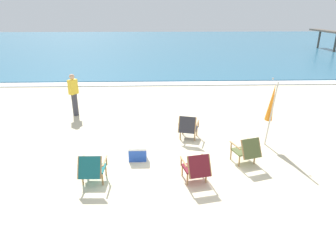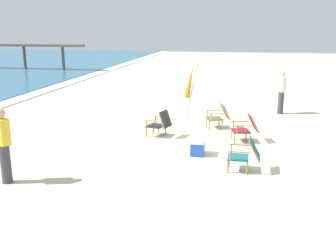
# 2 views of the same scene
# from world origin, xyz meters

# --- Properties ---
(ground_plane) EXTENTS (80.00, 80.00, 0.00)m
(ground_plane) POSITION_xyz_m (0.00, 0.00, 0.00)
(ground_plane) COLOR beige
(beach_chair_far_center) EXTENTS (0.74, 0.81, 0.82)m
(beach_chair_far_center) POSITION_xyz_m (0.47, 1.85, 0.43)
(beach_chair_far_center) COLOR #28282D
(beach_chair_far_center) RESTS_ON ground
(beach_chair_front_left) EXTENTS (0.61, 0.76, 0.79)m
(beach_chair_front_left) POSITION_xyz_m (-2.04, -0.69, 0.42)
(beach_chair_front_left) COLOR #196066
(beach_chair_front_left) RESTS_ON ground
(beach_chair_front_right) EXTENTS (0.76, 0.86, 0.80)m
(beach_chair_front_right) POSITION_xyz_m (1.87, 0.14, 0.43)
(beach_chair_front_right) COLOR #515B33
(beach_chair_front_right) RESTS_ON ground
(beach_chair_back_right) EXTENTS (0.71, 0.84, 0.79)m
(beach_chair_back_right) POSITION_xyz_m (0.42, -0.73, 0.42)
(beach_chair_back_right) COLOR maroon
(beach_chair_back_right) RESTS_ON ground
(umbrella_furled_orange) EXTENTS (0.23, 0.52, 2.09)m
(umbrella_furled_orange) POSITION_xyz_m (2.82, 1.26, 1.37)
(umbrella_furled_orange) COLOR #B7B2A8
(umbrella_furled_orange) RESTS_ON ground
(person_near_chairs) EXTENTS (0.39, 0.34, 1.63)m
(person_near_chairs) POSITION_xyz_m (4.45, -2.04, 0.84)
(person_near_chairs) COLOR #383842
(person_near_chairs) RESTS_ON ground
(person_by_waterline) EXTENTS (0.35, 0.39, 1.63)m
(person_by_waterline) POSITION_xyz_m (-3.70, 4.37, 0.84)
(person_by_waterline) COLOR #383842
(person_by_waterline) RESTS_ON ground
(cooler_box) EXTENTS (0.49, 0.35, 0.40)m
(cooler_box) POSITION_xyz_m (-1.05, 0.53, 0.20)
(cooler_box) COLOR blue
(cooler_box) RESTS_ON ground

